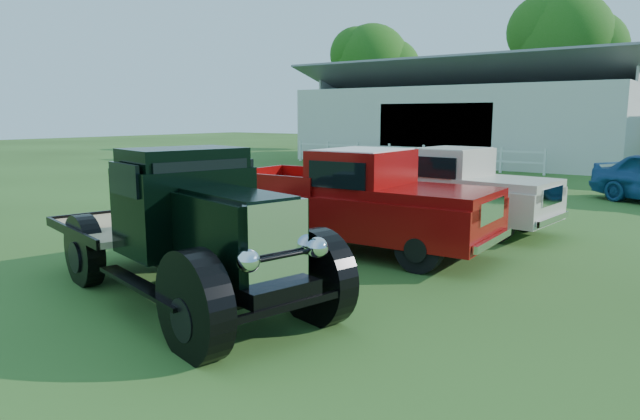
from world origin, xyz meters
The scene contains 8 objects.
ground centered at (0.00, 0.00, 0.00)m, with size 120.00×120.00×0.00m, color #2C4718.
shed_left centered at (-7.00, 26.00, 2.80)m, with size 18.80×10.20×5.60m, color silver, non-canonical shape.
fence_rail centered at (-8.00, 20.00, 0.60)m, with size 14.20×0.16×1.20m, color white, non-canonical shape.
tree_a centered at (-18.00, 33.00, 5.25)m, with size 6.30×6.30×10.50m, color #1B5A10, non-canonical shape.
tree_b centered at (-4.00, 34.00, 5.75)m, with size 6.90×6.90×11.50m, color #1B5A10, non-canonical shape.
vintage_flatbed centered at (-0.47, -1.29, 1.11)m, with size 5.61×2.22×2.22m, color black, non-canonical shape.
red_pickup centered at (-0.07, 2.82, 1.02)m, with size 5.61×2.16×2.05m, color maroon, non-canonical shape.
white_pickup centered at (0.44, 6.06, 0.94)m, with size 5.12×1.99×1.88m, color #BCB5A2, non-canonical shape.
Camera 1 is at (5.97, -6.69, 2.68)m, focal length 32.00 mm.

